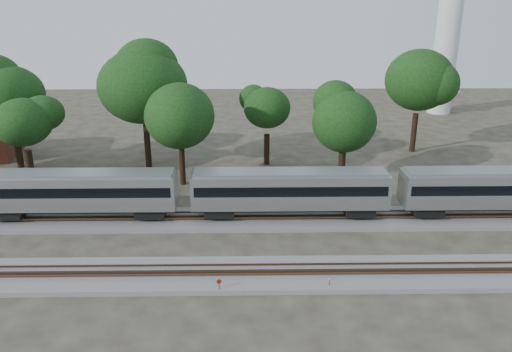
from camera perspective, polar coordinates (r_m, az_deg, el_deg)
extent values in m
plane|color=#383328|center=(41.97, -7.45, -8.62)|extent=(160.00, 160.00, 0.00)
cube|color=slate|center=(47.23, -6.69, -4.98)|extent=(160.00, 5.00, 0.40)
cube|color=brown|center=(46.40, -6.79, -4.83)|extent=(160.00, 0.08, 0.15)
cube|color=brown|center=(47.70, -6.63, -4.12)|extent=(160.00, 0.08, 0.15)
cube|color=slate|center=(38.41, -8.11, -11.16)|extent=(160.00, 5.00, 0.40)
cube|color=brown|center=(37.57, -8.27, -11.12)|extent=(160.00, 0.08, 0.15)
cube|color=brown|center=(38.80, -8.01, -10.04)|extent=(160.00, 0.08, 0.15)
cube|color=#B4B7BC|center=(48.41, -19.66, -1.56)|extent=(17.98, 3.10, 3.10)
cube|color=black|center=(48.30, -19.70, -1.22)|extent=(17.36, 3.15, 0.93)
cube|color=gray|center=(47.88, -19.88, 0.23)|extent=(17.57, 2.48, 0.36)
cube|color=black|center=(51.56, -26.29, -3.62)|extent=(2.69, 2.27, 0.93)
cube|color=black|center=(47.46, -11.91, -3.85)|extent=(2.69, 2.27, 0.93)
cube|color=#B4B7BC|center=(45.99, 3.89, -1.51)|extent=(17.98, 3.10, 3.10)
cube|color=black|center=(45.88, 3.90, -1.15)|extent=(17.36, 3.15, 0.93)
cube|color=gray|center=(45.44, 3.94, 0.37)|extent=(17.57, 2.48, 0.36)
cube|color=black|center=(46.67, -4.18, -3.87)|extent=(2.69, 2.27, 0.93)
cube|color=black|center=(47.72, 11.67, -3.70)|extent=(2.69, 2.27, 0.93)
cube|color=#B4B7BC|center=(51.38, 26.00, -1.24)|extent=(17.98, 3.10, 3.10)
cube|color=black|center=(51.28, 26.05, -0.91)|extent=(17.36, 3.15, 0.93)
cube|color=gray|center=(50.89, 26.27, 0.45)|extent=(17.57, 2.48, 0.36)
cube|color=black|center=(49.50, 18.91, -3.52)|extent=(2.69, 2.27, 0.93)
cylinder|color=#512D19|center=(36.14, -4.23, -12.56)|extent=(0.07, 0.07, 1.03)
cylinder|color=#A5110B|center=(35.90, -4.25, -11.94)|extent=(0.37, 0.08, 0.36)
cylinder|color=#512D19|center=(36.91, 8.38, -12.16)|extent=(0.06, 0.06, 0.84)
cylinder|color=silver|center=(36.71, 8.41, -11.66)|extent=(0.29, 0.14, 0.30)
cube|color=#512D19|center=(36.87, -0.33, -12.46)|extent=(0.58, 0.47, 0.30)
cylinder|color=silver|center=(96.91, 21.09, 15.15)|extent=(4.12, 4.12, 28.83)
cone|color=silver|center=(98.35, 20.22, 8.00)|extent=(6.59, 6.59, 4.12)
cylinder|color=black|center=(68.03, -25.54, 2.86)|extent=(0.70, 0.70, 4.80)
ellipsoid|color=black|center=(66.68, -26.36, 8.22)|extent=(9.05, 9.05, 7.69)
cylinder|color=black|center=(61.84, -24.42, 1.00)|extent=(0.70, 0.70, 3.78)
ellipsoid|color=black|center=(60.57, -25.09, 5.60)|extent=(7.12, 7.12, 6.05)
cylinder|color=black|center=(62.86, -12.29, 3.38)|extent=(0.70, 0.70, 5.39)
ellipsoid|color=black|center=(61.30, -12.78, 9.96)|extent=(10.16, 10.16, 8.64)
cylinder|color=black|center=(56.24, -8.42, 1.10)|extent=(0.70, 0.70, 4.24)
ellipsoid|color=black|center=(54.72, -8.71, 6.82)|extent=(7.99, 7.99, 6.79)
cylinder|color=black|center=(62.70, 1.24, 3.08)|extent=(0.70, 0.70, 3.89)
ellipsoid|color=black|center=(61.42, 1.27, 7.80)|extent=(7.33, 7.33, 6.23)
cylinder|color=black|center=(57.66, 9.75, 1.23)|extent=(0.70, 0.70, 3.74)
ellipsoid|color=black|center=(56.30, 10.05, 6.14)|extent=(7.05, 7.05, 5.99)
cylinder|color=black|center=(71.32, 17.58, 4.75)|extent=(0.70, 0.70, 5.24)
ellipsoid|color=black|center=(69.96, 18.18, 10.38)|extent=(9.87, 9.87, 8.39)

